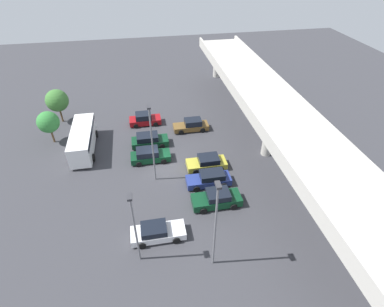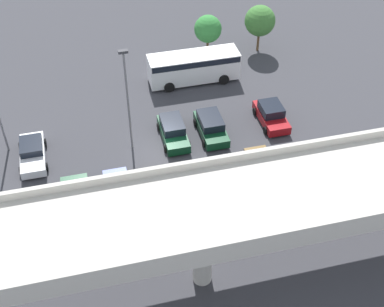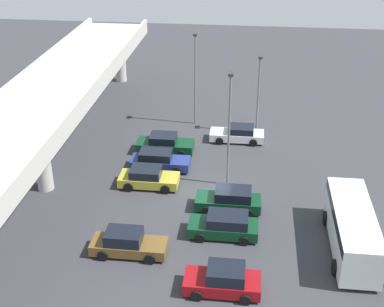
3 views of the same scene
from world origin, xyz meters
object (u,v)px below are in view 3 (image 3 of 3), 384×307
Objects in this scene: parked_car_1 at (127,243)px; parked_car_6 at (165,144)px; lamp_post_near_aisle at (229,122)px; lamp_post_mid_lot at (259,88)px; parked_car_7 at (238,134)px; shuttle_bus at (352,227)px; lamp_post_by_overpass at (195,73)px; parked_car_3 at (230,200)px; parked_car_2 at (225,225)px; parked_car_0 at (223,280)px; parked_car_5 at (159,161)px; parked_car_4 at (148,178)px.

parked_car_1 is 14.06m from parked_car_6.
lamp_post_near_aisle is 1.23× the size of lamp_post_mid_lot.
parked_car_1 is 0.99× the size of parked_car_7.
shuttle_bus is 0.94× the size of lamp_post_near_aisle.
parked_car_3 is at bearing -164.39° from lamp_post_by_overpass.
lamp_post_near_aisle reaches higher than shuttle_bus.
parked_car_6 is 1.02× the size of parked_car_7.
parked_car_7 is (2.93, -6.13, -0.07)m from parked_car_6.
parked_car_6 is at bearing -63.04° from parked_car_2.
parked_car_2 is 18.72m from lamp_post_by_overpass.
parked_car_1 is (2.77, 6.14, -0.02)m from parked_car_0.
lamp_post_near_aisle reaches higher than lamp_post_mid_lot.
parked_car_0 is 9.13m from shuttle_bus.
parked_car_3 is 11.22m from parked_car_7.
parked_car_3 is at bearing -41.56° from parked_car_5.
parked_car_1 is 0.65× the size of lamp_post_mid_lot.
lamp_post_mid_lot is at bearing 32.17° from parked_car_6.
parked_car_6 is at bearing 122.17° from lamp_post_mid_lot.
parked_car_5 is 8.51m from parked_car_7.
parked_car_6 is at bearing 90.62° from parked_car_5.
parked_car_0 is 0.50× the size of lamp_post_by_overpass.
parked_car_2 is 8.38m from parked_car_4.
parked_car_2 is 0.99× the size of parked_car_3.
lamp_post_mid_lot is (9.71, -2.11, -0.85)m from lamp_post_near_aisle.
shuttle_bus is at bearing 176.12° from parked_car_2.
lamp_post_by_overpass reaches higher than parked_car_0.
lamp_post_by_overpass reaches higher than lamp_post_mid_lot.
parked_car_0 reaches higher than parked_car_4.
parked_car_5 is at bearing -66.33° from parked_car_0.
parked_car_4 is at bearing 91.92° from parked_car_1.
parked_car_0 is at bearing -177.85° from lamp_post_near_aisle.
lamp_post_near_aisle reaches higher than parked_car_5.
parked_car_2 reaches higher than parked_car_4.
parked_car_3 is (8.54, 0.10, 0.01)m from parked_car_0.
parked_car_3 reaches higher than parked_car_5.
parked_car_7 is (14.39, -0.30, -0.08)m from parked_car_2.
lamp_post_by_overpass is (1.45, 5.84, 0.74)m from lamp_post_mid_lot.
lamp_post_by_overpass is at bearing -79.77° from parked_car_0.
parked_car_7 is (5.93, -6.10, -0.07)m from parked_car_5.
parked_car_2 is at bearing -167.58° from lamp_post_by_overpass.
parked_car_5 is (11.06, -0.08, 0.01)m from parked_car_1.
lamp_post_mid_lot is at bearing 45.59° from parked_car_5.
parked_car_1 reaches higher than parked_car_5.
parked_car_0 is at bearing 122.14° from shuttle_bus.
parked_car_2 is 0.94× the size of parked_car_6.
parked_car_6 reaches higher than parked_car_3.
parked_car_6 is at bearing -70.10° from parked_car_0.
parked_car_1 reaches higher than parked_car_4.
shuttle_bus is at bearing -160.34° from lamp_post_mid_lot.
shuttle_bus is (2.06, -13.84, 0.92)m from parked_car_1.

